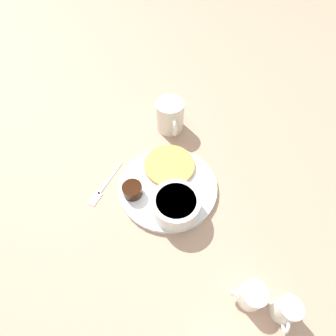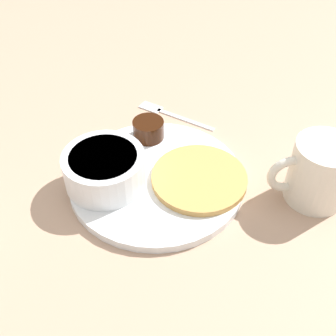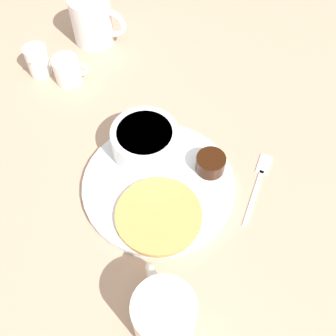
% 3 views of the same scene
% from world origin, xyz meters
% --- Properties ---
extents(ground_plane, '(4.00, 4.00, 0.00)m').
position_xyz_m(ground_plane, '(0.00, 0.00, 0.00)').
color(ground_plane, tan).
extents(plate, '(0.24, 0.24, 0.01)m').
position_xyz_m(plate, '(0.00, 0.00, 0.01)').
color(plate, white).
rests_on(plate, ground_plane).
extents(pancake_stack, '(0.13, 0.13, 0.01)m').
position_xyz_m(pancake_stack, '(-0.03, 0.05, 0.02)').
color(pancake_stack, tan).
rests_on(pancake_stack, plate).
extents(bowl, '(0.11, 0.11, 0.05)m').
position_xyz_m(bowl, '(0.05, -0.04, 0.04)').
color(bowl, white).
rests_on(bowl, plate).
extents(syrup_cup, '(0.05, 0.05, 0.03)m').
position_xyz_m(syrup_cup, '(-0.05, -0.07, 0.03)').
color(syrup_cup, black).
rests_on(syrup_cup, plate).
extents(butter_ramekin, '(0.05, 0.05, 0.04)m').
position_xyz_m(butter_ramekin, '(0.06, -0.06, 0.03)').
color(butter_ramekin, white).
rests_on(butter_ramekin, plate).
extents(coffee_mug, '(0.10, 0.09, 0.09)m').
position_xyz_m(coffee_mug, '(-0.12, 0.17, 0.04)').
color(coffee_mug, silver).
rests_on(coffee_mug, ground_plane).
extents(creamer_pitcher_near, '(0.06, 0.05, 0.05)m').
position_xyz_m(creamer_pitcher_near, '(0.27, -0.10, 0.03)').
color(creamer_pitcher_near, white).
rests_on(creamer_pitcher_near, ground_plane).
extents(creamer_pitcher_far, '(0.04, 0.06, 0.06)m').
position_xyz_m(creamer_pitcher_far, '(0.33, -0.08, 0.03)').
color(creamer_pitcher_far, white).
rests_on(creamer_pitcher_far, ground_plane).
extents(fork, '(0.04, 0.14, 0.00)m').
position_xyz_m(fork, '(-0.13, -0.10, 0.00)').
color(fork, silver).
rests_on(fork, ground_plane).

